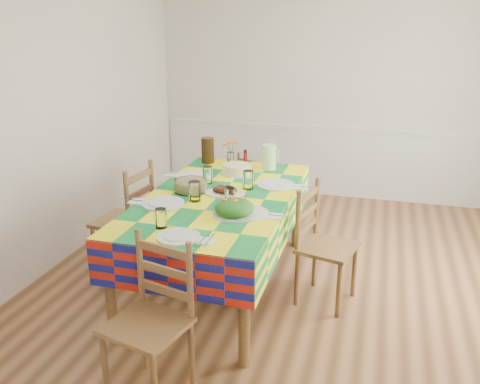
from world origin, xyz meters
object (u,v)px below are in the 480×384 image
Objects in this scene: dining_table at (219,206)px; green_pitcher at (269,157)px; chair_right at (322,246)px; chair_left at (127,221)px; meat_platter at (225,191)px; chair_far at (257,191)px; tea_pitcher at (208,150)px; chair_near at (152,321)px.

green_pitcher reaches higher than dining_table.
chair_left is at bearing 104.94° from chair_right.
meat_platter is 0.92m from chair_right.
chair_left is (-0.86, -1.39, 0.09)m from chair_far.
tea_pitcher is (-0.42, 0.93, 0.23)m from dining_table.
chair_right is (1.75, 0.02, -0.03)m from chair_left.
dining_table is at bearing 105.15° from chair_right.
green_pitcher reaches higher than meat_platter.
meat_platter is at bearing -102.78° from green_pitcher.
tea_pitcher is 2.39m from chair_near.
meat_platter is 1.42m from chair_far.
green_pitcher reaches higher than chair_right.
tea_pitcher is at bearing 114.56° from dining_table.
chair_left is (-0.91, -0.04, -0.36)m from meat_platter.
chair_right reaches higher than chair_far.
meat_platter is 1.46m from chair_near.
tea_pitcher is at bearing 175.25° from green_pitcher.
meat_platter reaches higher than chair_far.
tea_pitcher is 1.13m from chair_left.
chair_near is at bearing 110.33° from chair_far.
green_pitcher is (0.19, 0.84, 0.09)m from meat_platter.
chair_left is at bearing -141.36° from green_pitcher.
dining_table is 0.90m from chair_left.
chair_far is 0.82× the size of chair_left.
green_pitcher is 0.23× the size of chair_left.
chair_near is 1.64m from chair_right.
chair_right is (0.87, 0.01, -0.26)m from dining_table.
chair_near is at bearing 162.56° from chair_right.
chair_far is at bearing 115.07° from green_pitcher.
green_pitcher reaches higher than chair_far.
chair_far reaches higher than dining_table.
chair_near is (0.43, -2.30, -0.48)m from tea_pitcher.
chair_left reaches higher than chair_far.
tea_pitcher is at bearing 114.85° from chair_near.
green_pitcher is 0.65m from tea_pitcher.
chair_near is (0.01, -1.38, -0.25)m from dining_table.
tea_pitcher is at bearing 68.07° from chair_far.
green_pitcher is 2.31m from chair_near.
chair_far is (-0.05, 1.35, -0.45)m from meat_platter.
chair_near is at bearing -79.31° from tea_pitcher.
green_pitcher is at bearing 98.70° from chair_near.
green_pitcher is 0.78m from chair_far.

